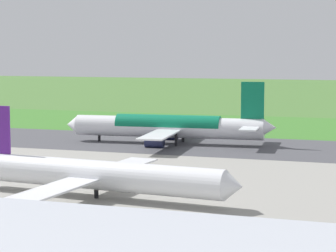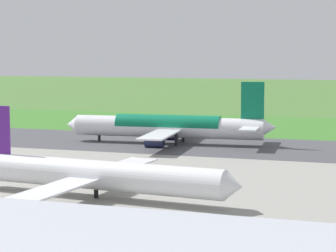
# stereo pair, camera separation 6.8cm
# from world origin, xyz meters

# --- Properties ---
(ground_plane) EXTENTS (800.00, 800.00, 0.00)m
(ground_plane) POSITION_xyz_m (0.00, 0.00, 0.00)
(ground_plane) COLOR #477233
(runway_asphalt) EXTENTS (600.00, 36.39, 0.06)m
(runway_asphalt) POSITION_xyz_m (0.00, 0.00, 0.03)
(runway_asphalt) COLOR #47474C
(runway_asphalt) RESTS_ON ground
(apron_concrete) EXTENTS (440.00, 110.00, 0.05)m
(apron_concrete) POSITION_xyz_m (0.00, 67.22, 0.03)
(apron_concrete) COLOR gray
(apron_concrete) RESTS_ON ground
(grass_verge_foreground) EXTENTS (600.00, 80.00, 0.04)m
(grass_verge_foreground) POSITION_xyz_m (0.00, -39.34, 0.02)
(grass_verge_foreground) COLOR #3C782B
(grass_verge_foreground) RESTS_ON ground
(airliner_main) EXTENTS (54.15, 44.34, 15.88)m
(airliner_main) POSITION_xyz_m (10.99, -0.03, 4.35)
(airliner_main) COLOR white
(airliner_main) RESTS_ON ground
(airliner_parked_mid) EXTENTS (48.40, 39.65, 14.12)m
(airliner_parked_mid) POSITION_xyz_m (2.41, 64.19, 3.86)
(airliner_parked_mid) COLOR white
(airliner_parked_mid) RESTS_ON ground
(no_stopping_sign) EXTENTS (0.60, 0.10, 2.94)m
(no_stopping_sign) POSITION_xyz_m (13.39, -37.49, 1.73)
(no_stopping_sign) COLOR slate
(no_stopping_sign) RESTS_ON ground
(traffic_cone_orange) EXTENTS (0.40, 0.40, 0.55)m
(traffic_cone_orange) POSITION_xyz_m (18.09, -38.68, 0.28)
(traffic_cone_orange) COLOR orange
(traffic_cone_orange) RESTS_ON ground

